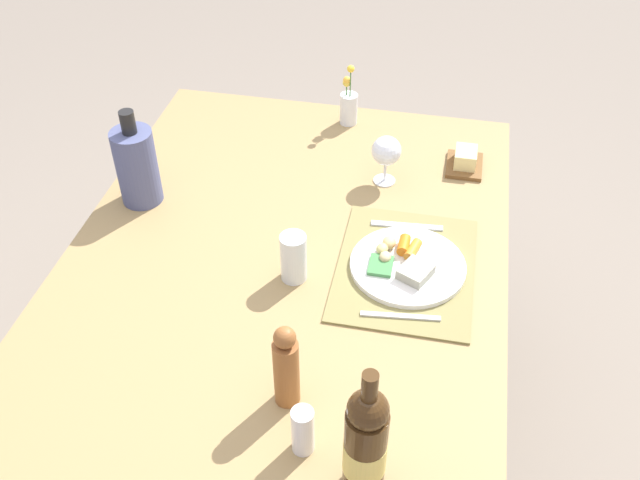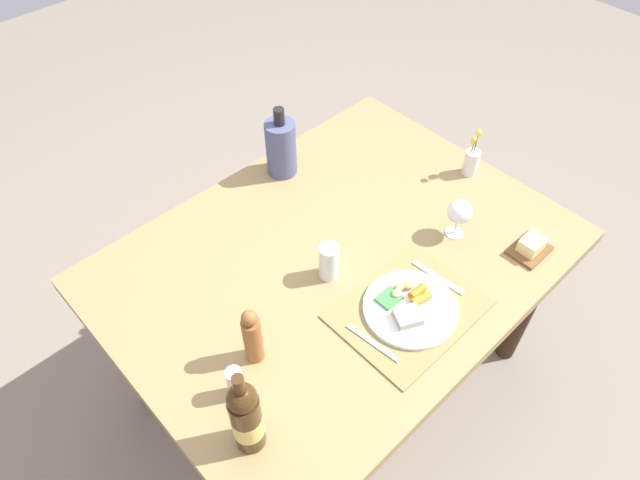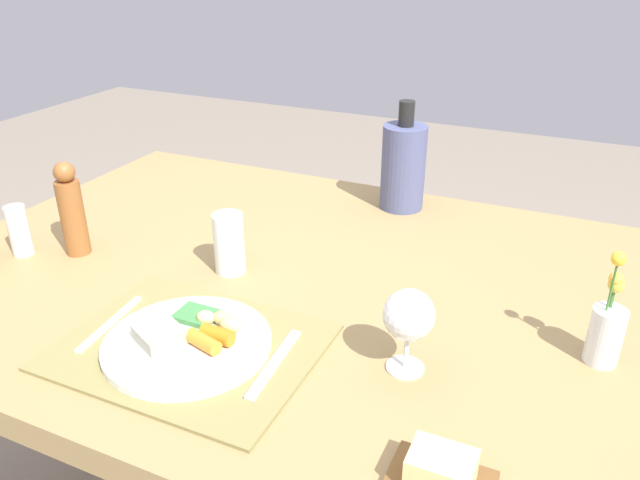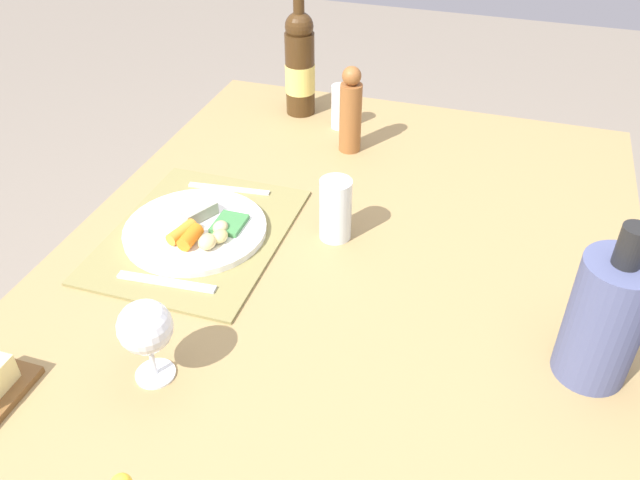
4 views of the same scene
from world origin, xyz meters
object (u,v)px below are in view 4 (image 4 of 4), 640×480
(dining_table, at_px, (342,302))
(water_tumbler, at_px, (335,213))
(knife, at_px, (166,282))
(wine_bottle, at_px, (300,65))
(salt_shaker, at_px, (340,107))
(dinner_plate, at_px, (197,228))
(pepper_mill, at_px, (351,111))
(fork, at_px, (229,189))
(wine_glass, at_px, (145,329))
(cooler_bottle, at_px, (605,318))

(dining_table, xyz_separation_m, water_tumbler, (-0.08, -0.04, 0.15))
(dining_table, relative_size, knife, 7.82)
(wine_bottle, bearing_deg, salt_shaker, 66.70)
(dinner_plate, relative_size, wine_bottle, 0.88)
(dinner_plate, height_order, knife, dinner_plate)
(salt_shaker, distance_m, pepper_mill, 0.12)
(fork, height_order, salt_shaker, salt_shaker)
(knife, height_order, wine_glass, wine_glass)
(wine_glass, height_order, cooler_bottle, cooler_bottle)
(dining_table, bearing_deg, knife, -61.46)
(wine_bottle, bearing_deg, wine_glass, 5.22)
(wine_glass, distance_m, cooler_bottle, 0.66)
(wine_glass, bearing_deg, knife, -156.33)
(fork, bearing_deg, knife, -2.58)
(cooler_bottle, bearing_deg, salt_shaker, -138.32)
(dining_table, relative_size, wine_bottle, 4.55)
(wine_bottle, height_order, water_tumbler, wine_bottle)
(pepper_mill, bearing_deg, wine_glass, -6.89)
(dinner_plate, distance_m, salt_shaker, 0.54)
(dinner_plate, relative_size, water_tumbler, 2.21)
(pepper_mill, height_order, water_tumbler, pepper_mill)
(wine_bottle, bearing_deg, dinner_plate, -1.42)
(pepper_mill, bearing_deg, water_tumbler, 10.95)
(dining_table, relative_size, wine_glass, 10.13)
(cooler_bottle, bearing_deg, fork, -112.11)
(fork, bearing_deg, wine_glass, 5.31)
(dining_table, relative_size, salt_shaker, 12.95)
(dinner_plate, bearing_deg, fork, -178.12)
(salt_shaker, distance_m, cooler_bottle, 0.88)
(knife, xyz_separation_m, water_tumbler, (-0.23, 0.24, 0.05))
(fork, bearing_deg, wine_bottle, 171.01)
(dinner_plate, distance_m, water_tumbler, 0.27)
(wine_glass, bearing_deg, pepper_mill, 173.11)
(salt_shaker, relative_size, cooler_bottle, 0.41)
(fork, relative_size, wine_bottle, 0.57)
(pepper_mill, relative_size, water_tumbler, 1.64)
(dining_table, bearing_deg, wine_bottle, -154.03)
(dinner_plate, distance_m, cooler_bottle, 0.74)
(wine_bottle, bearing_deg, dining_table, 25.97)
(fork, distance_m, cooler_bottle, 0.79)
(knife, height_order, pepper_mill, pepper_mill)
(wine_glass, xyz_separation_m, salt_shaker, (-0.87, 0.04, -0.04))
(salt_shaker, bearing_deg, pepper_mill, 27.99)
(dining_table, height_order, dinner_plate, dinner_plate)
(fork, bearing_deg, pepper_mill, 136.71)
(pepper_mill, relative_size, cooler_bottle, 0.76)
(wine_glass, bearing_deg, fork, -168.40)
(pepper_mill, bearing_deg, knife, -16.98)
(dinner_plate, distance_m, pepper_mill, 0.47)
(pepper_mill, distance_m, cooler_bottle, 0.77)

